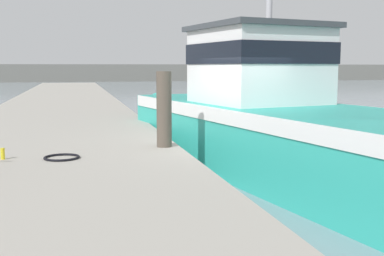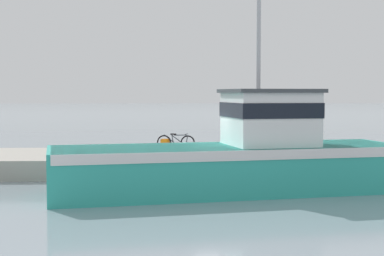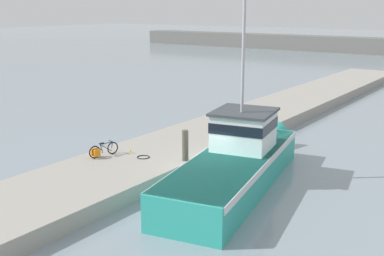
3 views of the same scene
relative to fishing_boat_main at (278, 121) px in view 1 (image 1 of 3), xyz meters
The scene contains 7 objects.
ground_plane 1.68m from the fishing_boat_main, 164.75° to the right, with size 320.00×320.00×0.00m, color #84939E.
dock_pier 4.91m from the fishing_boat_main, behind, with size 5.06×80.00×0.74m, color #A39E93.
far_shoreline 74.42m from the fishing_boat_main, 67.23° to the left, with size 180.00×5.00×2.68m, color slate.
fishing_boat_main is the anchor object (origin of this frame).
mooring_post 2.67m from the fishing_boat_main, behind, with size 0.30×0.30×1.49m, color #51473D.
hose_coil 4.74m from the fishing_boat_main, 164.66° to the right, with size 0.61×0.61×0.04m, color black.
water_bottle_on_curb 5.65m from the fishing_boat_main, 168.86° to the right, with size 0.07×0.07×0.20m, color yellow.
Camera 1 is at (-3.11, -9.40, 2.31)m, focal length 45.00 mm.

